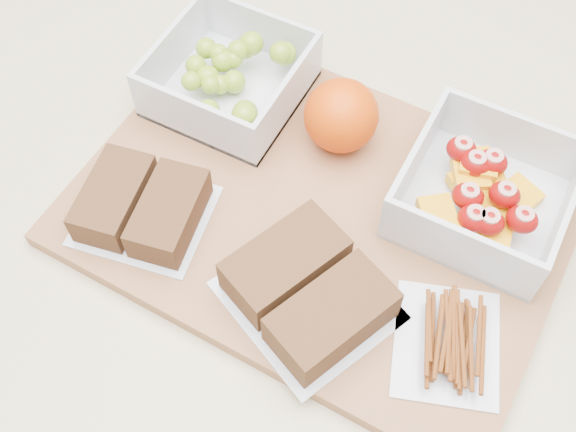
% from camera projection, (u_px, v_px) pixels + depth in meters
% --- Properties ---
extents(counter, '(1.20, 0.90, 0.90)m').
position_uv_depth(counter, '(292.00, 383.00, 1.03)').
color(counter, beige).
rests_on(counter, ground).
extents(cutting_board, '(0.43, 0.31, 0.02)m').
position_uv_depth(cutting_board, '(319.00, 213.00, 0.65)').
color(cutting_board, '#99643F').
rests_on(cutting_board, counter).
extents(grape_container, '(0.13, 0.13, 0.06)m').
position_uv_depth(grape_container, '(232.00, 77.00, 0.69)').
color(grape_container, silver).
rests_on(grape_container, cutting_board).
extents(fruit_container, '(0.14, 0.14, 0.06)m').
position_uv_depth(fruit_container, '(483.00, 195.00, 0.62)').
color(fruit_container, silver).
rests_on(fruit_container, cutting_board).
extents(orange, '(0.07, 0.07, 0.07)m').
position_uv_depth(orange, '(341.00, 116.00, 0.65)').
color(orange, '#E44705').
rests_on(orange, cutting_board).
extents(sandwich_bag_left, '(0.13, 0.12, 0.03)m').
position_uv_depth(sandwich_bag_left, '(142.00, 206.00, 0.62)').
color(sandwich_bag_left, silver).
rests_on(sandwich_bag_left, cutting_board).
extents(sandwich_bag_center, '(0.16, 0.16, 0.04)m').
position_uv_depth(sandwich_bag_center, '(308.00, 291.00, 0.57)').
color(sandwich_bag_center, silver).
rests_on(sandwich_bag_center, cutting_board).
extents(pretzel_bag, '(0.11, 0.12, 0.02)m').
position_uv_depth(pretzel_bag, '(449.00, 339.00, 0.56)').
color(pretzel_bag, silver).
rests_on(pretzel_bag, cutting_board).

